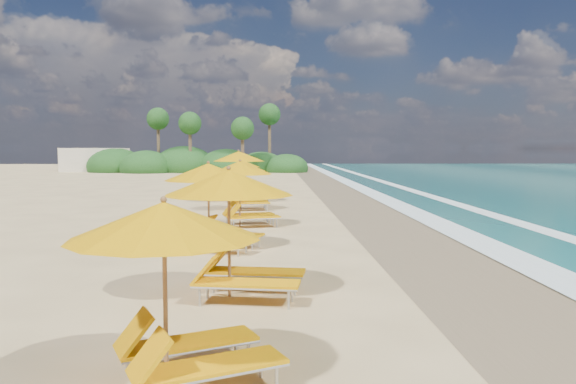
{
  "coord_description": "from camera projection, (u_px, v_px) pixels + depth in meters",
  "views": [
    {
      "loc": [
        -0.5,
        -19.8,
        2.75
      ],
      "look_at": [
        0.0,
        0.0,
        1.2
      ],
      "focal_mm": 34.82,
      "sensor_mm": 36.0,
      "label": 1
    }
  ],
  "objects": [
    {
      "name": "station_3",
      "position": [
        245.0,
        189.0,
        19.68
      ],
      "size": [
        2.92,
        2.82,
        2.36
      ],
      "rotation": [
        0.0,
        0.0,
        0.25
      ],
      "color": "olive",
      "rests_on": "ground"
    },
    {
      "name": "station_2",
      "position": [
        215.0,
        200.0,
        15.09
      ],
      "size": [
        3.1,
        3.05,
        2.41
      ],
      "rotation": [
        0.0,
        0.0,
        -0.36
      ],
      "color": "olive",
      "rests_on": "ground"
    },
    {
      "name": "station_0",
      "position": [
        180.0,
        280.0,
        6.38
      ],
      "size": [
        2.9,
        2.89,
        2.22
      ],
      "rotation": [
        0.0,
        0.0,
        0.43
      ],
      "color": "olive",
      "rests_on": "ground"
    },
    {
      "name": "beach_building",
      "position": [
        95.0,
        160.0,
        67.13
      ],
      "size": [
        7.0,
        5.0,
        2.8
      ],
      "primitive_type": "cube",
      "color": "beige",
      "rests_on": "ground"
    },
    {
      "name": "surf_foam",
      "position": [
        473.0,
        224.0,
        20.13
      ],
      "size": [
        4.0,
        160.0,
        0.01
      ],
      "color": "white",
      "rests_on": "ground"
    },
    {
      "name": "station_5",
      "position": [
        242.0,
        173.0,
        28.84
      ],
      "size": [
        3.62,
        3.62,
        2.68
      ],
      "rotation": [
        0.0,
        0.0,
        0.54
      ],
      "color": "olive",
      "rests_on": "ground"
    },
    {
      "name": "station_6",
      "position": [
        245.0,
        175.0,
        32.52
      ],
      "size": [
        2.81,
        2.8,
        2.13
      ],
      "rotation": [
        0.0,
        0.0,
        0.45
      ],
      "color": "olive",
      "rests_on": "ground"
    },
    {
      "name": "ground",
      "position": [
        288.0,
        225.0,
        19.96
      ],
      "size": [
        160.0,
        160.0,
        0.0
      ],
      "primitive_type": "plane",
      "color": "#D3B37C",
      "rests_on": "ground"
    },
    {
      "name": "station_1",
      "position": [
        239.0,
        224.0,
        10.25
      ],
      "size": [
        2.86,
        2.72,
        2.43
      ],
      "rotation": [
        0.0,
        0.0,
        -0.15
      ],
      "color": "olive",
      "rests_on": "ground"
    },
    {
      "name": "station_4",
      "position": [
        245.0,
        182.0,
        24.88
      ],
      "size": [
        2.59,
        2.45,
        2.24
      ],
      "rotation": [
        0.0,
        0.0,
        0.12
      ],
      "color": "olive",
      "rests_on": "ground"
    },
    {
      "name": "treeline",
      "position": [
        193.0,
        164.0,
        64.99
      ],
      "size": [
        25.8,
        8.8,
        9.74
      ],
      "color": "#163D14",
      "rests_on": "ground"
    },
    {
      "name": "wet_sand",
      "position": [
        399.0,
        225.0,
        20.06
      ],
      "size": [
        4.0,
        160.0,
        0.01
      ],
      "primitive_type": "cube",
      "color": "#7F6A4B",
      "rests_on": "ground"
    }
  ]
}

